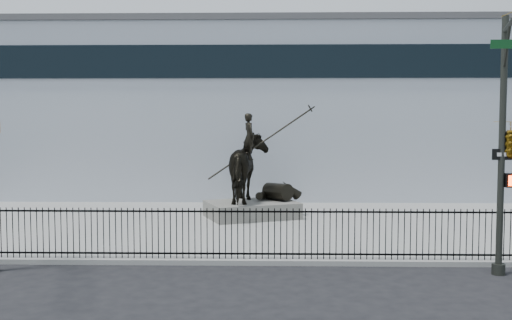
{
  "coord_description": "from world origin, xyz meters",
  "views": [
    {
      "loc": [
        0.74,
        -16.06,
        4.27
      ],
      "look_at": [
        0.23,
        6.0,
        2.73
      ],
      "focal_mm": 42.0,
      "sensor_mm": 36.0,
      "label": 1
    }
  ],
  "objects": [
    {
      "name": "plaza",
      "position": [
        0.0,
        7.0,
        0.07
      ],
      "size": [
        30.0,
        12.0,
        0.15
      ],
      "primitive_type": "cube",
      "color": "gray",
      "rests_on": "ground"
    },
    {
      "name": "building",
      "position": [
        0.0,
        20.0,
        4.5
      ],
      "size": [
        44.0,
        14.0,
        9.0
      ],
      "primitive_type": "cube",
      "color": "#B2B9C2",
      "rests_on": "ground"
    },
    {
      "name": "ground",
      "position": [
        0.0,
        0.0,
        0.0
      ],
      "size": [
        120.0,
        120.0,
        0.0
      ],
      "primitive_type": "plane",
      "color": "black",
      "rests_on": "ground"
    },
    {
      "name": "statue_plinth",
      "position": [
        -0.01,
        8.55,
        0.48
      ],
      "size": [
        4.19,
        3.57,
        0.66
      ],
      "primitive_type": "cube",
      "rotation": [
        0.0,
        0.0,
        0.38
      ],
      "color": "#56554F",
      "rests_on": "plaza"
    },
    {
      "name": "equestrian_statue",
      "position": [
        0.05,
        8.57,
        2.21
      ],
      "size": [
        4.25,
        3.49,
        3.85
      ],
      "rotation": [
        0.0,
        0.0,
        0.38
      ],
      "color": "black",
      "rests_on": "statue_plinth"
    },
    {
      "name": "picket_fence",
      "position": [
        0.0,
        1.25,
        0.9
      ],
      "size": [
        22.1,
        0.1,
        1.5
      ],
      "color": "black",
      "rests_on": "plaza"
    }
  ]
}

